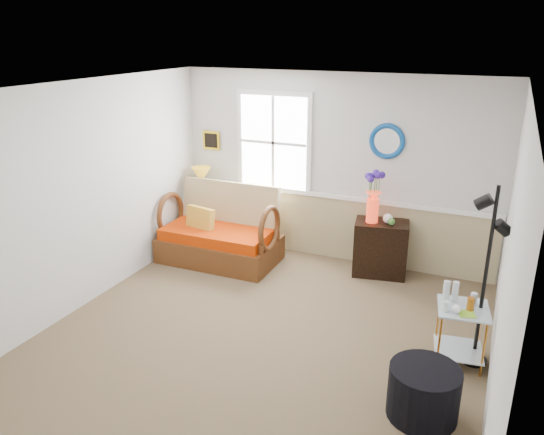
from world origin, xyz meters
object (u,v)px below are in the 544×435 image
at_px(loveseat, 219,225).
at_px(floor_lamp, 485,278).
at_px(lamp_stand, 204,221).
at_px(ottoman, 423,392).
at_px(cabinet, 380,248).
at_px(side_table, 460,335).

height_order(loveseat, floor_lamp, floor_lamp).
relative_size(loveseat, lamp_stand, 2.49).
xyz_separation_m(lamp_stand, floor_lamp, (4.10, -1.68, 0.58)).
relative_size(floor_lamp, ottoman, 3.04).
height_order(cabinet, ottoman, cabinet).
height_order(loveseat, lamp_stand, loveseat).
bearing_deg(ottoman, side_table, 78.30).
bearing_deg(cabinet, ottoman, -80.36).
bearing_deg(ottoman, cabinet, 110.57).
relative_size(cabinet, floor_lamp, 0.41).
height_order(cabinet, floor_lamp, floor_lamp).
distance_m(floor_lamp, ottoman, 1.27).
relative_size(lamp_stand, floor_lamp, 0.36).
bearing_deg(loveseat, cabinet, 11.95).
distance_m(loveseat, cabinet, 2.23).
xyz_separation_m(floor_lamp, ottoman, (-0.34, -1.02, -0.68)).
bearing_deg(loveseat, floor_lamp, -18.38).
bearing_deg(lamp_stand, side_table, -24.01).
height_order(lamp_stand, floor_lamp, floor_lamp).
height_order(loveseat, cabinet, loveseat).
bearing_deg(side_table, cabinet, 125.03).
distance_m(cabinet, side_table, 2.05).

